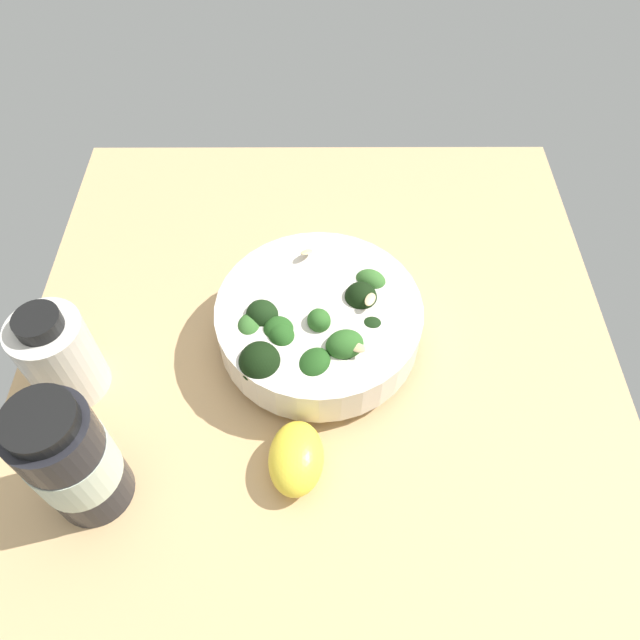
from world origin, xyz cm
name	(u,v)px	position (x,y,z in cm)	size (l,w,h in cm)	color
ground_plane	(322,341)	(0.00, 0.00, -2.12)	(65.75, 65.75, 4.23)	tan
bowl_of_broccoli	(319,322)	(-1.78, 0.32, 4.08)	(21.80, 21.80, 8.63)	silver
lemon_wedge	(300,458)	(-16.30, 2.19, 2.16)	(7.56, 5.29, 4.32)	yellow
bottle_tall	(76,460)	(-18.61, 21.13, 7.34)	(7.26, 7.26, 15.30)	black
bottle_short	(62,355)	(-6.75, 25.94, 5.39)	(7.30, 7.30, 11.72)	beige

